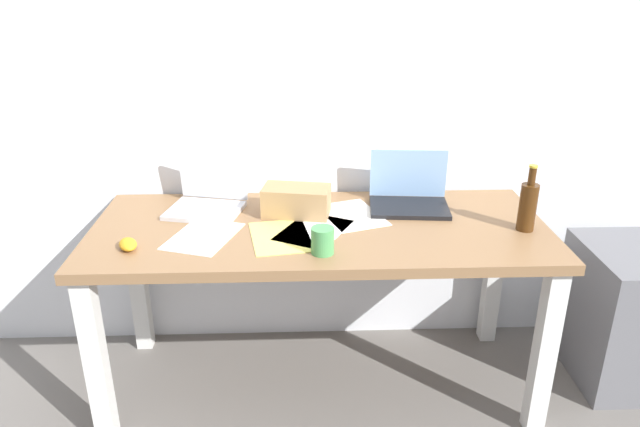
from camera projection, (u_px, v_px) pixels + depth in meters
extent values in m
plane|color=slate|center=(320.00, 382.00, 2.57)|extent=(8.00, 8.00, 0.00)
cube|color=white|center=(316.00, 62.00, 2.46)|extent=(5.20, 0.08, 2.60)
cube|color=olive|center=(320.00, 230.00, 2.29)|extent=(1.75, 0.73, 0.04)
cube|color=silver|center=(96.00, 363.00, 2.12)|extent=(0.07, 0.07, 0.70)
cube|color=silver|center=(544.00, 353.00, 2.18)|extent=(0.07, 0.07, 0.70)
cube|color=silver|center=(138.00, 280.00, 2.68)|extent=(0.07, 0.07, 0.70)
cube|color=silver|center=(493.00, 273.00, 2.74)|extent=(0.07, 0.07, 0.70)
cube|color=silver|center=(205.00, 211.00, 2.39)|extent=(0.33, 0.28, 0.02)
cube|color=white|center=(213.00, 175.00, 2.46)|extent=(0.28, 0.09, 0.21)
cube|color=black|center=(409.00, 208.00, 2.42)|extent=(0.34, 0.24, 0.02)
cube|color=#8CB7EA|center=(408.00, 173.00, 2.48)|extent=(0.32, 0.05, 0.21)
cylinder|color=#47280F|center=(528.00, 207.00, 2.21)|extent=(0.07, 0.07, 0.18)
cylinder|color=#47280F|center=(532.00, 176.00, 2.16)|extent=(0.03, 0.03, 0.07)
cylinder|color=gold|center=(534.00, 166.00, 2.15)|extent=(0.03, 0.03, 0.01)
ellipsoid|color=gold|center=(128.00, 244.00, 2.09)|extent=(0.09, 0.12, 0.03)
cube|color=tan|center=(296.00, 201.00, 2.35)|extent=(0.28, 0.19, 0.12)
cylinder|color=#4C9E56|center=(322.00, 241.00, 2.04)|extent=(0.08, 0.08, 0.09)
cube|color=white|center=(203.00, 236.00, 2.18)|extent=(0.29, 0.35, 0.00)
cube|color=#F4E06B|center=(280.00, 237.00, 2.18)|extent=(0.25, 0.33, 0.00)
cube|color=white|center=(314.00, 230.00, 2.23)|extent=(0.32, 0.36, 0.00)
cube|color=white|center=(352.00, 215.00, 2.37)|extent=(0.30, 0.35, 0.00)
cube|color=slate|center=(626.00, 314.00, 2.51)|extent=(0.40, 0.48, 0.60)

